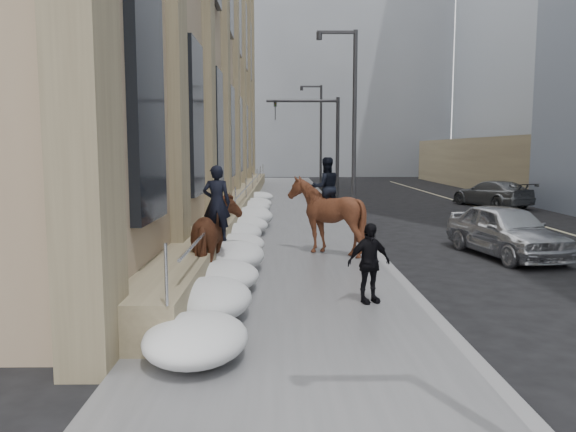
{
  "coord_description": "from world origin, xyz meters",
  "views": [
    {
      "loc": [
        -0.17,
        -9.77,
        3.11
      ],
      "look_at": [
        -0.03,
        2.07,
        1.7
      ],
      "focal_mm": 35.0,
      "sensor_mm": 36.0,
      "label": 1
    }
  ],
  "objects_px": {
    "pedestrian": "(369,263)",
    "car_silver": "(506,231)",
    "mounted_horse_left": "(217,236)",
    "car_grey": "(492,194)",
    "mounted_horse_right": "(326,212)"
  },
  "relations": [
    {
      "from": "pedestrian",
      "to": "car_silver",
      "type": "distance_m",
      "value": 7.2
    },
    {
      "from": "mounted_horse_left",
      "to": "car_grey",
      "type": "distance_m",
      "value": 22.11
    },
    {
      "from": "car_silver",
      "to": "car_grey",
      "type": "xyz_separation_m",
      "value": [
        4.99,
        14.39,
        -0.05
      ]
    },
    {
      "from": "pedestrian",
      "to": "car_silver",
      "type": "xyz_separation_m",
      "value": [
        4.83,
        5.34,
        -0.14
      ]
    },
    {
      "from": "mounted_horse_left",
      "to": "car_silver",
      "type": "height_order",
      "value": "mounted_horse_left"
    },
    {
      "from": "mounted_horse_left",
      "to": "car_silver",
      "type": "bearing_deg",
      "value": -157.37
    },
    {
      "from": "car_silver",
      "to": "car_grey",
      "type": "distance_m",
      "value": 15.23
    },
    {
      "from": "car_silver",
      "to": "mounted_horse_right",
      "type": "bearing_deg",
      "value": 170.59
    },
    {
      "from": "mounted_horse_left",
      "to": "pedestrian",
      "type": "xyz_separation_m",
      "value": [
        3.17,
        -1.83,
        -0.26
      ]
    },
    {
      "from": "car_silver",
      "to": "car_grey",
      "type": "relative_size",
      "value": 0.91
    },
    {
      "from": "mounted_horse_left",
      "to": "car_grey",
      "type": "height_order",
      "value": "mounted_horse_left"
    },
    {
      "from": "mounted_horse_right",
      "to": "car_silver",
      "type": "xyz_separation_m",
      "value": [
        5.26,
        0.13,
        -0.55
      ]
    },
    {
      "from": "mounted_horse_right",
      "to": "car_silver",
      "type": "bearing_deg",
      "value": 168.55
    },
    {
      "from": "mounted_horse_left",
      "to": "mounted_horse_right",
      "type": "xyz_separation_m",
      "value": [
        2.74,
        3.37,
        0.15
      ]
    },
    {
      "from": "pedestrian",
      "to": "car_grey",
      "type": "xyz_separation_m",
      "value": [
        9.82,
        19.73,
        -0.2
      ]
    }
  ]
}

